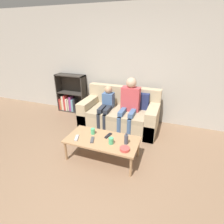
% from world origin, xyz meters
% --- Properties ---
extents(ground_plane, '(22.00, 22.00, 0.00)m').
position_xyz_m(ground_plane, '(0.00, 0.00, 0.00)').
color(ground_plane, '#84664C').
extents(wall_back, '(12.00, 0.06, 2.60)m').
position_xyz_m(wall_back, '(0.00, 2.61, 1.30)').
color(wall_back, '#B7B2A8').
rests_on(wall_back, ground_plane).
extents(couch, '(1.70, 0.87, 0.88)m').
position_xyz_m(couch, '(0.01, 2.02, 0.30)').
color(couch, tan).
rests_on(couch, ground_plane).
extents(bookshelf, '(0.80, 0.28, 1.01)m').
position_xyz_m(bookshelf, '(-1.55, 2.45, 0.39)').
color(bookshelf, '#332D28').
rests_on(bookshelf, ground_plane).
extents(coffee_table, '(1.21, 0.60, 0.38)m').
position_xyz_m(coffee_table, '(0.08, 0.83, 0.35)').
color(coffee_table, '#A87F56').
rests_on(coffee_table, ground_plane).
extents(person_adult, '(0.39, 0.61, 1.17)m').
position_xyz_m(person_adult, '(0.24, 1.94, 0.68)').
color(person_adult, '#476693').
rests_on(person_adult, ground_plane).
extents(person_child, '(0.26, 0.61, 0.94)m').
position_xyz_m(person_child, '(-0.27, 1.89, 0.54)').
color(person_child, '#282D38').
rests_on(person_child, ground_plane).
extents(cup_near, '(0.07, 0.07, 0.10)m').
position_xyz_m(cup_near, '(-0.14, 0.93, 0.43)').
color(cup_near, '#4CB77A').
rests_on(cup_near, coffee_table).
extents(cup_far, '(0.08, 0.08, 0.11)m').
position_xyz_m(cup_far, '(0.26, 0.76, 0.43)').
color(cup_far, '#4CB77A').
rests_on(cup_far, coffee_table).
extents(tv_remote_0, '(0.08, 0.18, 0.02)m').
position_xyz_m(tv_remote_0, '(0.14, 0.95, 0.39)').
color(tv_remote_0, black).
rests_on(tv_remote_0, coffee_table).
extents(tv_remote_1, '(0.10, 0.18, 0.02)m').
position_xyz_m(tv_remote_1, '(-0.06, 0.74, 0.39)').
color(tv_remote_1, '#47474C').
rests_on(tv_remote_1, coffee_table).
extents(tv_remote_2, '(0.10, 0.18, 0.02)m').
position_xyz_m(tv_remote_2, '(-0.33, 0.70, 0.39)').
color(tv_remote_2, '#B7B7BC').
rests_on(tv_remote_2, coffee_table).
extents(snack_bowl, '(0.15, 0.15, 0.05)m').
position_xyz_m(snack_bowl, '(0.52, 0.67, 0.40)').
color(snack_bowl, '#DB4C47').
rests_on(snack_bowl, coffee_table).
extents(bottle, '(0.06, 0.06, 0.20)m').
position_xyz_m(bottle, '(0.49, 0.84, 0.46)').
color(bottle, '#424756').
rests_on(bottle, coffee_table).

